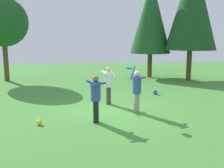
{
  "coord_description": "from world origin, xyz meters",
  "views": [
    {
      "loc": [
        -0.91,
        -10.04,
        2.95
      ],
      "look_at": [
        0.05,
        0.44,
        1.05
      ],
      "focal_mm": 41.5,
      "sensor_mm": 36.0,
      "label": 1
    }
  ],
  "objects": [
    {
      "name": "tree_far_right",
      "position": [
        6.09,
        7.36,
        5.15
      ],
      "size": [
        3.45,
        3.45,
        8.24
      ],
      "color": "brown",
      "rests_on": "ground_plane"
    },
    {
      "name": "tree_right",
      "position": [
        3.66,
        8.84,
        4.41
      ],
      "size": [
        2.95,
        2.95,
        7.06
      ],
      "color": "brown",
      "rests_on": "ground_plane"
    },
    {
      "name": "ground_plane",
      "position": [
        0.0,
        0.0,
        0.0
      ],
      "size": [
        40.0,
        40.0,
        0.0
      ],
      "primitive_type": "plane",
      "color": "#478C38"
    },
    {
      "name": "person_thrower",
      "position": [
        0.97,
        -0.22,
        1.0
      ],
      "size": [
        0.68,
        0.68,
        1.84
      ],
      "rotation": [
        0.0,
        0.0,
        -2.26
      ],
      "color": "gray",
      "rests_on": "ground_plane"
    },
    {
      "name": "ball_yellow",
      "position": [
        -2.61,
        -1.41,
        0.1
      ],
      "size": [
        0.19,
        0.19,
        0.19
      ],
      "primitive_type": "sphere",
      "color": "yellow",
      "rests_on": "ground_plane"
    },
    {
      "name": "tree_far_left",
      "position": [
        -6.49,
        8.13,
        3.93
      ],
      "size": [
        3.27,
        3.27,
        5.59
      ],
      "color": "brown",
      "rests_on": "ground_plane"
    },
    {
      "name": "person_catcher",
      "position": [
        -0.67,
        -1.29,
        0.99
      ],
      "size": [
        0.71,
        0.67,
        1.67
      ],
      "rotation": [
        0.0,
        0.0,
        0.44
      ],
      "color": "black",
      "rests_on": "ground_plane"
    },
    {
      "name": "ball_blue",
      "position": [
        2.56,
        2.94,
        0.12
      ],
      "size": [
        0.25,
        0.25,
        0.25
      ],
      "primitive_type": "sphere",
      "color": "blue",
      "rests_on": "ground_plane"
    },
    {
      "name": "person_bystander",
      "position": [
        -0.03,
        1.19,
        1.0
      ],
      "size": [
        0.63,
        0.69,
        1.69
      ],
      "rotation": [
        0.0,
        0.0,
        -1.26
      ],
      "color": "#4C382D",
      "rests_on": "ground_plane"
    },
    {
      "name": "frisbee",
      "position": [
        0.58,
        -0.71,
        1.83
      ],
      "size": [
        0.34,
        0.34,
        0.13
      ],
      "color": "#2393D1"
    }
  ]
}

